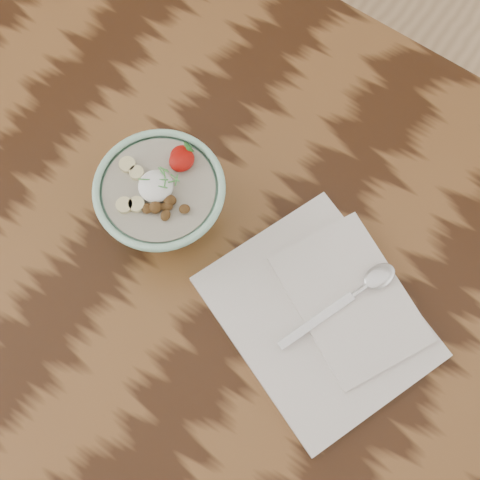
# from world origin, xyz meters

# --- Properties ---
(table) EXTENTS (1.60, 0.90, 0.75)m
(table) POSITION_xyz_m (0.00, 0.00, 0.66)
(table) COLOR black
(table) RESTS_ON ground
(breakfast_bowl) EXTENTS (0.17, 0.17, 0.11)m
(breakfast_bowl) POSITION_xyz_m (0.04, -0.01, 0.81)
(breakfast_bowl) COLOR #A1D9BC
(breakfast_bowl) RESTS_ON table
(napkin) EXTENTS (0.35, 0.31, 0.02)m
(napkin) POSITION_xyz_m (0.30, -0.00, 0.76)
(napkin) COLOR silver
(napkin) RESTS_ON table
(spoon) EXTENTS (0.09, 0.19, 0.01)m
(spoon) POSITION_xyz_m (0.32, 0.05, 0.77)
(spoon) COLOR silver
(spoon) RESTS_ON napkin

